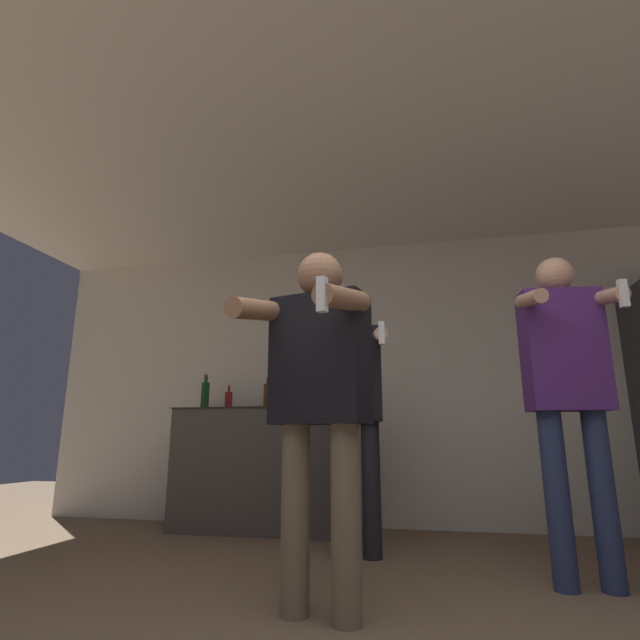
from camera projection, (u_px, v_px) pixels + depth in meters
wall_back at (406, 378)px, 4.50m from camera, size 7.00×0.06×2.55m
ceiling_slab at (386, 147)px, 3.22m from camera, size 7.00×3.80×0.05m
counter at (266, 468)px, 4.24m from camera, size 1.51×0.66×1.00m
bottle_green_wine at (229, 400)px, 4.49m from camera, size 0.07×0.07×0.23m
bottle_brown_liquor at (295, 398)px, 4.36m from camera, size 0.08×0.08×0.25m
bottle_short_whiskey at (308, 398)px, 4.34m from camera, size 0.07×0.07×0.25m
bottle_clear_vodka at (205, 395)px, 4.55m from camera, size 0.07×0.07×0.33m
bottle_tall_gin at (268, 396)px, 4.42m from camera, size 0.07×0.07×0.30m
person_woman_foreground at (319, 386)px, 2.28m from camera, size 0.61×0.62×1.62m
person_man_side at (567, 381)px, 2.69m from camera, size 0.50×0.48×1.74m
person_spectator_back at (355, 398)px, 3.37m from camera, size 0.48×0.56×1.70m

